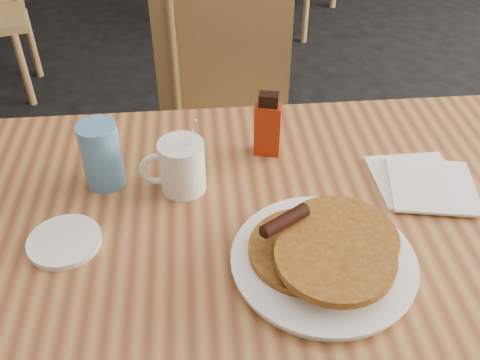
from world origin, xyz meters
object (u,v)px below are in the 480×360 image
object	(u,v)px
main_table	(287,243)
pancake_plate	(324,255)
chair_main_far	(228,109)
coffee_mug	(181,166)
syrup_bottle	(268,126)
blue_tumbler	(102,155)

from	to	relation	value
main_table	pancake_plate	distance (m)	0.12
chair_main_far	coffee_mug	size ratio (longest dim) A/B	5.51
main_table	syrup_bottle	xyz separation A→B (m)	(0.01, 0.24, 0.11)
main_table	blue_tumbler	distance (m)	0.40
chair_main_far	pancake_plate	world-z (taller)	chair_main_far
pancake_plate	syrup_bottle	xyz separation A→B (m)	(-0.03, 0.34, 0.04)
main_table	chair_main_far	distance (m)	0.75
coffee_mug	blue_tumbler	xyz separation A→B (m)	(-0.15, 0.04, 0.01)
pancake_plate	syrup_bottle	distance (m)	0.34
pancake_plate	syrup_bottle	bearing A→B (deg)	94.88
main_table	chair_main_far	xyz separation A→B (m)	(-0.00, 0.73, -0.15)
chair_main_far	coffee_mug	xyz separation A→B (m)	(-0.18, -0.58, 0.25)
main_table	blue_tumbler	size ratio (longest dim) A/B	10.17
pancake_plate	blue_tumbler	bearing A→B (deg)	142.12
main_table	blue_tumbler	xyz separation A→B (m)	(-0.34, 0.19, 0.11)
blue_tumbler	syrup_bottle	bearing A→B (deg)	7.67
main_table	pancake_plate	size ratio (longest dim) A/B	4.41
coffee_mug	chair_main_far	bearing A→B (deg)	55.24
chair_main_far	syrup_bottle	distance (m)	0.56
main_table	syrup_bottle	bearing A→B (deg)	87.76
coffee_mug	blue_tumbler	size ratio (longest dim) A/B	1.23
coffee_mug	main_table	bearing A→B (deg)	-57.11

